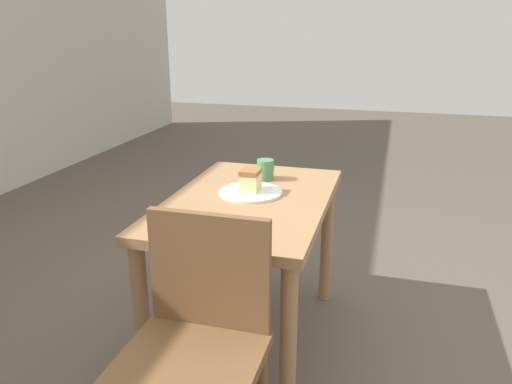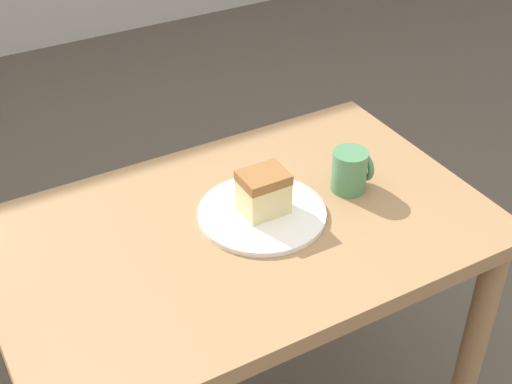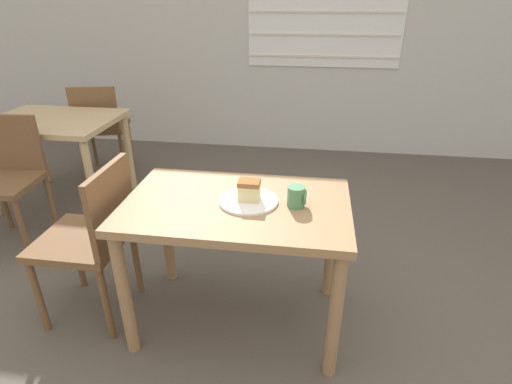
{
  "view_description": "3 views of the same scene",
  "coord_description": "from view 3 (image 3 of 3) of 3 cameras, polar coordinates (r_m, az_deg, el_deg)",
  "views": [
    {
      "loc": [
        -1.92,
        -0.28,
        1.41
      ],
      "look_at": [
        0.03,
        0.27,
        0.73
      ],
      "focal_mm": 35.0,
      "sensor_mm": 36.0,
      "label": 1
    },
    {
      "loc": [
        -0.55,
        -0.75,
        1.65
      ],
      "look_at": [
        0.04,
        0.28,
        0.8
      ],
      "focal_mm": 50.0,
      "sensor_mm": 36.0,
      "label": 2
    },
    {
      "loc": [
        0.34,
        -1.31,
        1.58
      ],
      "look_at": [
        0.1,
        0.28,
        0.78
      ],
      "focal_mm": 28.0,
      "sensor_mm": 36.0,
      "label": 3
    }
  ],
  "objects": [
    {
      "name": "chair_far_opposite",
      "position": [
        4.01,
        -21.25,
        8.87
      ],
      "size": [
        0.51,
        0.51,
        0.87
      ],
      "rotation": [
        0.0,
        0.0,
        3.38
      ],
      "color": "brown",
      "rests_on": "ground_plane"
    },
    {
      "name": "coffee_mug",
      "position": [
        1.81,
        5.87,
        -0.66
      ],
      "size": [
        0.09,
        0.08,
        0.1
      ],
      "color": "#4C8456",
      "rests_on": "dining_table_near"
    },
    {
      "name": "ground_plane",
      "position": [
        2.08,
        -4.29,
        -22.99
      ],
      "size": [
        14.0,
        14.0,
        0.0
      ],
      "primitive_type": "plane",
      "color": "brown"
    },
    {
      "name": "cake_slice",
      "position": [
        1.83,
        -0.98,
        0.26
      ],
      "size": [
        0.1,
        0.08,
        0.1
      ],
      "color": "beige",
      "rests_on": "plate"
    },
    {
      "name": "dining_table_far",
      "position": [
        3.55,
        -26.82,
        7.62
      ],
      "size": [
        0.96,
        0.74,
        0.71
      ],
      "color": "tan",
      "rests_on": "ground_plane"
    },
    {
      "name": "chair_near_window",
      "position": [
        2.18,
        -22.29,
        -5.75
      ],
      "size": [
        0.42,
        0.42,
        0.87
      ],
      "rotation": [
        0.0,
        0.0,
        -1.57
      ],
      "color": "brown",
      "rests_on": "ground_plane"
    },
    {
      "name": "plate",
      "position": [
        1.85,
        -1.09,
        -1.25
      ],
      "size": [
        0.28,
        0.28,
        0.01
      ],
      "color": "white",
      "rests_on": "dining_table_near"
    },
    {
      "name": "dining_table_near",
      "position": [
        1.91,
        -2.77,
        -4.38
      ],
      "size": [
        1.05,
        0.66,
        0.71
      ],
      "color": "#9E754C",
      "rests_on": "ground_plane"
    },
    {
      "name": "chair_far_corner",
      "position": [
        3.16,
        -31.97,
        2.09
      ],
      "size": [
        0.45,
        0.45,
        0.87
      ],
      "rotation": [
        0.0,
        0.0,
        0.08
      ],
      "color": "brown",
      "rests_on": "ground_plane"
    },
    {
      "name": "wall_back",
      "position": [
        4.36,
        4.4,
        24.08
      ],
      "size": [
        10.0,
        0.09,
        2.8
      ],
      "color": "beige",
      "rests_on": "ground_plane"
    }
  ]
}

